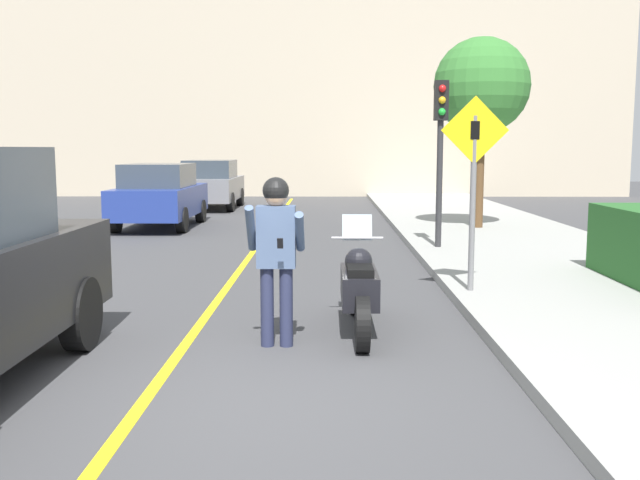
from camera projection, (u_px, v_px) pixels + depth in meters
name	position (u px, v px, depth m)	size (l,w,h in m)	color
ground_plane	(217.00, 401.00, 5.86)	(80.00, 80.00, 0.00)	#424244
sidewalk_curb	(611.00, 295.00, 9.76)	(4.40, 44.00, 0.14)	#9E9E99
road_center_line	(237.00, 274.00, 11.82)	(0.12, 36.00, 0.01)	yellow
building_backdrop	(307.00, 97.00, 31.10)	(28.00, 1.20, 8.64)	beige
motorcycle	(359.00, 288.00, 8.07)	(0.62, 2.26, 1.27)	black
person_biker	(276.00, 243.00, 7.36)	(0.59, 0.48, 1.78)	#282D4C
crossing_sign	(474.00, 175.00, 9.56)	(0.91, 0.08, 2.62)	slate
traffic_light	(441.00, 131.00, 13.80)	(0.26, 0.30, 3.23)	#2D2D30
street_tree	(482.00, 87.00, 17.17)	(2.31, 2.31, 4.60)	brown
parked_car_blue	(160.00, 195.00, 18.73)	(1.88, 4.20, 1.68)	black
parked_car_grey	(211.00, 184.00, 24.66)	(1.88, 4.20, 1.68)	black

